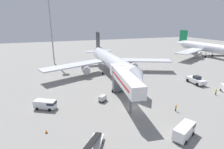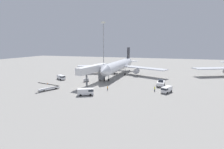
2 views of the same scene
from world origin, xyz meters
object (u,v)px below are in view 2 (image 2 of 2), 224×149
(service_van_mid_right, at_px, (86,91))
(service_van_mid_left, at_px, (61,77))
(baggage_cart_outer_left, at_px, (86,80))
(ground_crew_worker_midground, at_px, (107,88))
(apron_light_mast, at_px, (103,37))
(airplane_at_gate, at_px, (119,65))
(pushback_tug, at_px, (161,83))
(belt_loader_truck, at_px, (49,88))
(jet_bridge, at_px, (94,70))
(safety_cone_alpha, at_px, (48,83))
(ground_crew_worker_foreground, at_px, (155,89))
(service_van_far_left, at_px, (166,89))

(service_van_mid_right, relative_size, service_van_mid_left, 1.06)
(baggage_cart_outer_left, distance_m, ground_crew_worker_midground, 17.23)
(service_van_mid_left, bearing_deg, apron_light_mast, 84.97)
(service_van_mid_right, distance_m, ground_crew_worker_midground, 9.07)
(airplane_at_gate, relative_size, ground_crew_worker_midground, 30.26)
(pushback_tug, height_order, baggage_cart_outer_left, pushback_tug)
(belt_loader_truck, bearing_deg, ground_crew_worker_midground, 16.72)
(pushback_tug, xyz_separation_m, belt_loader_truck, (-38.30, -18.53, -0.46))
(jet_bridge, xyz_separation_m, apron_light_mast, (-14.01, 48.31, 15.34))
(jet_bridge, bearing_deg, baggage_cart_outer_left, 159.03)
(pushback_tug, distance_m, belt_loader_truck, 42.55)
(safety_cone_alpha, bearing_deg, ground_crew_worker_foreground, 2.80)
(service_van_far_left, distance_m, safety_cone_alpha, 47.22)
(belt_loader_truck, bearing_deg, safety_cone_alpha, 131.24)
(ground_crew_worker_midground, bearing_deg, service_van_far_left, 9.32)
(jet_bridge, bearing_deg, service_van_mid_right, -75.50)
(ground_crew_worker_foreground, distance_m, safety_cone_alpha, 43.30)
(service_van_mid_left, relative_size, baggage_cart_outer_left, 2.22)
(jet_bridge, bearing_deg, pushback_tug, 7.98)
(baggage_cart_outer_left, bearing_deg, pushback_tug, 3.51)
(service_van_mid_left, bearing_deg, pushback_tug, 1.62)
(jet_bridge, xyz_separation_m, pushback_tug, (26.90, 3.77, -4.71))
(jet_bridge, xyz_separation_m, service_van_mid_left, (-18.03, 2.50, -4.76))
(belt_loader_truck, bearing_deg, service_van_mid_right, -6.14)
(service_van_far_left, relative_size, ground_crew_worker_foreground, 2.84)
(jet_bridge, relative_size, service_van_mid_left, 3.74)
(baggage_cart_outer_left, height_order, safety_cone_alpha, baggage_cart_outer_left)
(jet_bridge, distance_m, service_van_far_left, 29.96)
(service_van_mid_left, bearing_deg, ground_crew_worker_foreground, -9.89)
(belt_loader_truck, height_order, ground_crew_worker_foreground, belt_loader_truck)
(ground_crew_worker_foreground, distance_m, ground_crew_worker_midground, 16.66)
(pushback_tug, height_order, service_van_mid_right, pushback_tug)
(ground_crew_worker_midground, xyz_separation_m, apron_light_mast, (-22.90, 56.97, 20.42))
(jet_bridge, relative_size, ground_crew_worker_foreground, 10.82)
(service_van_mid_left, height_order, ground_crew_worker_midground, service_van_mid_left)
(jet_bridge, relative_size, safety_cone_alpha, 27.74)
(apron_light_mast, bearing_deg, jet_bridge, -73.83)
(airplane_at_gate, height_order, ground_crew_worker_midground, airplane_at_gate)
(ground_crew_worker_midground, bearing_deg, belt_loader_truck, -163.28)
(belt_loader_truck, height_order, safety_cone_alpha, belt_loader_truck)
(airplane_at_gate, distance_m, service_van_far_left, 37.18)
(pushback_tug, bearing_deg, service_van_mid_left, -178.38)
(airplane_at_gate, xyz_separation_m, safety_cone_alpha, (-22.87, -29.63, -4.95))
(service_van_mid_right, xyz_separation_m, apron_light_mast, (-18.26, 64.75, 20.02))
(safety_cone_alpha, bearing_deg, service_van_mid_right, -22.61)
(belt_loader_truck, relative_size, baggage_cart_outer_left, 3.12)
(service_van_far_left, bearing_deg, jet_bridge, 169.59)
(baggage_cart_outer_left, bearing_deg, airplane_at_gate, 65.16)
(service_van_mid_left, xyz_separation_m, ground_crew_worker_midground, (26.93, -11.16, -0.31))
(jet_bridge, relative_size, service_van_far_left, 3.81)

